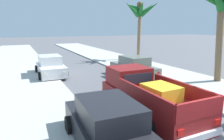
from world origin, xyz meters
The scene contains 10 objects.
sidewalk_left centered at (-5.08, 12.00, 0.06)m, with size 5.18×60.00×0.12m, color beige.
sidewalk_right centered at (5.08, 12.00, 0.06)m, with size 5.18×60.00×0.12m, color beige.
curb_left centered at (-3.89, 12.00, 0.05)m, with size 0.16×60.00×0.10m, color silver.
curb_right centered at (3.89, 12.00, 0.05)m, with size 0.16×60.00×0.10m, color silver.
pickup_truck centered at (-0.36, 3.48, 0.80)m, with size 2.23×5.22×1.80m.
car_left_near centered at (-2.77, 1.93, 0.71)m, with size 2.17×4.32×1.54m.
car_right_near centered at (-2.80, 12.50, 0.71)m, with size 2.05×4.27×1.54m.
car_right_mid centered at (2.73, 9.54, 0.71)m, with size 2.15×4.32×1.54m.
palm_tree_left_fore centered at (6.94, 5.95, 4.94)m, with size 4.14×3.10×6.09m.
palm_tree_right_fore centered at (7.56, 16.32, 5.23)m, with size 4.06×3.50×6.40m.
Camera 1 is at (-5.02, -3.13, 3.59)m, focal length 32.62 mm.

